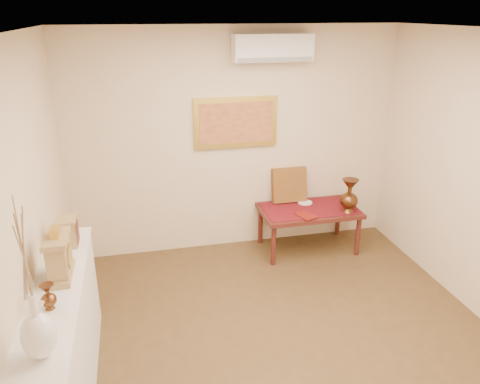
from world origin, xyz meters
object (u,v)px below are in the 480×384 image
object	(u,v)px
white_vase	(28,278)
mantel_clock	(59,256)
brass_urn_tall	(350,192)
display_ledge	(65,344)
wooden_chest	(68,232)
low_table	(309,214)

from	to	relation	value
white_vase	mantel_clock	bearing A→B (deg)	89.55
brass_urn_tall	display_ledge	bearing A→B (deg)	-151.52
mantel_clock	wooden_chest	bearing A→B (deg)	90.02
display_ledge	brass_urn_tall	bearing A→B (deg)	28.48
display_ledge	low_table	distance (m)	3.27
white_vase	wooden_chest	distance (m)	1.46
brass_urn_tall	mantel_clock	world-z (taller)	mantel_clock
mantel_clock	wooden_chest	xyz separation A→B (m)	(-0.00, 0.53, -0.05)
white_vase	wooden_chest	xyz separation A→B (m)	(0.01, 1.41, -0.40)
mantel_clock	white_vase	bearing A→B (deg)	-90.45
brass_urn_tall	wooden_chest	xyz separation A→B (m)	(-3.07, -1.00, 0.30)
mantel_clock	wooden_chest	size ratio (longest dim) A/B	1.68
white_vase	display_ledge	xyz separation A→B (m)	(-0.02, 0.73, -1.01)
low_table	white_vase	bearing A→B (deg)	-135.44
mantel_clock	wooden_chest	distance (m)	0.53
white_vase	mantel_clock	world-z (taller)	white_vase
display_ledge	wooden_chest	bearing A→B (deg)	87.34
wooden_chest	brass_urn_tall	bearing A→B (deg)	18.09
brass_urn_tall	display_ledge	size ratio (longest dim) A/B	0.25
display_ledge	wooden_chest	distance (m)	0.91
display_ledge	low_table	bearing A→B (deg)	35.10
wooden_chest	low_table	bearing A→B (deg)	24.43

